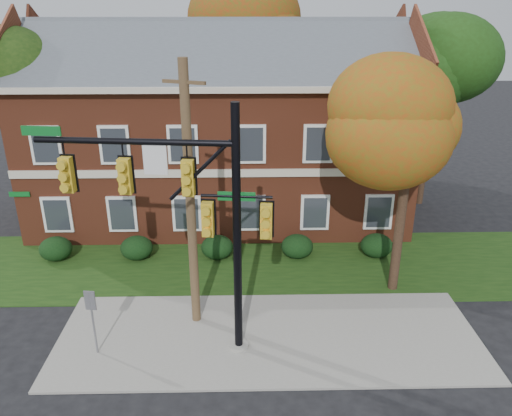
{
  "coord_description": "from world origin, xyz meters",
  "views": [
    {
      "loc": [
        -0.73,
        -12.8,
        10.39
      ],
      "look_at": [
        -0.38,
        3.0,
        3.88
      ],
      "focal_mm": 35.0,
      "sensor_mm": 36.0,
      "label": 1
    }
  ],
  "objects_px": {
    "hedge_far_right": "(376,246)",
    "sign_post": "(92,312)",
    "traffic_signal": "(188,206)",
    "hedge_right": "(297,246)",
    "utility_pole": "(190,201)",
    "hedge_left": "(137,248)",
    "tree_near_right": "(420,121)",
    "apartment_building": "(220,120)",
    "tree_left_rear": "(7,90)",
    "tree_far_rear": "(246,30)",
    "hedge_far_left": "(56,249)",
    "hedge_center": "(217,247)",
    "tree_right_rear": "(447,52)"
  },
  "relations": [
    {
      "from": "tree_right_rear",
      "to": "utility_pole",
      "type": "bearing_deg",
      "value": -137.54
    },
    {
      "from": "hedge_far_right",
      "to": "apartment_building",
      "type": "bearing_deg",
      "value": 143.11
    },
    {
      "from": "hedge_far_left",
      "to": "hedge_far_right",
      "type": "xyz_separation_m",
      "value": [
        14.0,
        0.0,
        0.0
      ]
    },
    {
      "from": "hedge_center",
      "to": "utility_pole",
      "type": "relative_size",
      "value": 0.16
    },
    {
      "from": "tree_far_rear",
      "to": "sign_post",
      "type": "height_order",
      "value": "tree_far_rear"
    },
    {
      "from": "tree_left_rear",
      "to": "tree_right_rear",
      "type": "distance_m",
      "value": 21.19
    },
    {
      "from": "hedge_right",
      "to": "tree_far_rear",
      "type": "distance_m",
      "value": 15.66
    },
    {
      "from": "hedge_left",
      "to": "utility_pole",
      "type": "distance_m",
      "value": 6.87
    },
    {
      "from": "tree_far_rear",
      "to": "hedge_far_right",
      "type": "bearing_deg",
      "value": -66.63
    },
    {
      "from": "tree_left_rear",
      "to": "tree_right_rear",
      "type": "xyz_separation_m",
      "value": [
        21.05,
        1.97,
        1.44
      ]
    },
    {
      "from": "tree_far_rear",
      "to": "sign_post",
      "type": "distance_m",
      "value": 21.39
    },
    {
      "from": "tree_far_rear",
      "to": "utility_pole",
      "type": "xyz_separation_m",
      "value": [
        -1.84,
        -17.79,
        -4.3
      ]
    },
    {
      "from": "hedge_far_right",
      "to": "tree_near_right",
      "type": "height_order",
      "value": "tree_near_right"
    },
    {
      "from": "tree_right_rear",
      "to": "tree_far_rear",
      "type": "height_order",
      "value": "tree_far_rear"
    },
    {
      "from": "hedge_left",
      "to": "tree_near_right",
      "type": "relative_size",
      "value": 0.16
    },
    {
      "from": "tree_far_rear",
      "to": "hedge_far_left",
      "type": "bearing_deg",
      "value": -122.5
    },
    {
      "from": "hedge_right",
      "to": "hedge_far_left",
      "type": "bearing_deg",
      "value": 180.0
    },
    {
      "from": "hedge_far_right",
      "to": "traffic_signal",
      "type": "distance_m",
      "value": 10.58
    },
    {
      "from": "hedge_center",
      "to": "tree_far_rear",
      "type": "xyz_separation_m",
      "value": [
        1.34,
        13.09,
        8.32
      ]
    },
    {
      "from": "hedge_left",
      "to": "traffic_signal",
      "type": "height_order",
      "value": "traffic_signal"
    },
    {
      "from": "tree_left_rear",
      "to": "utility_pole",
      "type": "xyz_separation_m",
      "value": [
        9.23,
        -8.84,
        -2.13
      ]
    },
    {
      "from": "hedge_far_right",
      "to": "tree_far_rear",
      "type": "height_order",
      "value": "tree_far_rear"
    },
    {
      "from": "tree_left_rear",
      "to": "utility_pole",
      "type": "height_order",
      "value": "utility_pole"
    },
    {
      "from": "tree_near_right",
      "to": "tree_left_rear",
      "type": "bearing_deg",
      "value": 157.64
    },
    {
      "from": "hedge_left",
      "to": "sign_post",
      "type": "height_order",
      "value": "sign_post"
    },
    {
      "from": "sign_post",
      "to": "hedge_far_left",
      "type": "bearing_deg",
      "value": 125.83
    },
    {
      "from": "hedge_right",
      "to": "tree_near_right",
      "type": "bearing_deg",
      "value": -37.28
    },
    {
      "from": "apartment_building",
      "to": "hedge_far_right",
      "type": "distance_m",
      "value": 9.82
    },
    {
      "from": "tree_left_rear",
      "to": "sign_post",
      "type": "relative_size",
      "value": 3.8
    },
    {
      "from": "hedge_center",
      "to": "traffic_signal",
      "type": "height_order",
      "value": "traffic_signal"
    },
    {
      "from": "traffic_signal",
      "to": "hedge_right",
      "type": "bearing_deg",
      "value": 63.28
    },
    {
      "from": "hedge_right",
      "to": "utility_pole",
      "type": "height_order",
      "value": "utility_pole"
    },
    {
      "from": "hedge_left",
      "to": "hedge_far_right",
      "type": "height_order",
      "value": "same"
    },
    {
      "from": "tree_right_rear",
      "to": "tree_far_rear",
      "type": "relative_size",
      "value": 0.92
    },
    {
      "from": "traffic_signal",
      "to": "utility_pole",
      "type": "bearing_deg",
      "value": 99.28
    },
    {
      "from": "hedge_center",
      "to": "tree_left_rear",
      "type": "relative_size",
      "value": 0.16
    },
    {
      "from": "hedge_center",
      "to": "traffic_signal",
      "type": "bearing_deg",
      "value": -93.92
    },
    {
      "from": "utility_pole",
      "to": "sign_post",
      "type": "bearing_deg",
      "value": -127.64
    },
    {
      "from": "hedge_far_right",
      "to": "sign_post",
      "type": "height_order",
      "value": "sign_post"
    },
    {
      "from": "tree_far_rear",
      "to": "hedge_center",
      "type": "bearing_deg",
      "value": -95.85
    },
    {
      "from": "apartment_building",
      "to": "utility_pole",
      "type": "distance_m",
      "value": 9.98
    },
    {
      "from": "tree_near_right",
      "to": "sign_post",
      "type": "relative_size",
      "value": 3.67
    },
    {
      "from": "hedge_far_left",
      "to": "hedge_right",
      "type": "xyz_separation_m",
      "value": [
        10.5,
        0.0,
        0.0
      ]
    },
    {
      "from": "hedge_left",
      "to": "tree_far_rear",
      "type": "height_order",
      "value": "tree_far_rear"
    },
    {
      "from": "hedge_far_left",
      "to": "tree_left_rear",
      "type": "height_order",
      "value": "tree_left_rear"
    },
    {
      "from": "tree_right_rear",
      "to": "traffic_signal",
      "type": "height_order",
      "value": "tree_right_rear"
    },
    {
      "from": "tree_near_right",
      "to": "hedge_far_right",
      "type": "bearing_deg",
      "value": 94.52
    },
    {
      "from": "hedge_left",
      "to": "hedge_far_right",
      "type": "xyz_separation_m",
      "value": [
        10.5,
        0.0,
        0.0
      ]
    },
    {
      "from": "hedge_center",
      "to": "hedge_left",
      "type": "bearing_deg",
      "value": 180.0
    },
    {
      "from": "hedge_far_right",
      "to": "tree_right_rear",
      "type": "relative_size",
      "value": 0.13
    }
  ]
}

